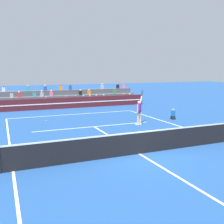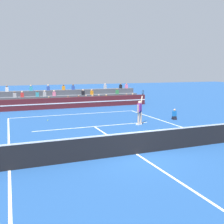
# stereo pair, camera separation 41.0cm
# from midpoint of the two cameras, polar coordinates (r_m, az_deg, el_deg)

# --- Properties ---
(ground_plane) EXTENTS (120.00, 120.00, 0.00)m
(ground_plane) POSITION_cam_midpoint_polar(r_m,az_deg,el_deg) (12.35, 5.00, -9.07)
(ground_plane) COLOR navy
(court_lines) EXTENTS (11.10, 23.90, 0.01)m
(court_lines) POSITION_cam_midpoint_polar(r_m,az_deg,el_deg) (12.35, 5.00, -9.05)
(court_lines) COLOR white
(court_lines) RESTS_ON ground
(tennis_net) EXTENTS (12.00, 0.10, 1.10)m
(tennis_net) POSITION_cam_midpoint_polar(r_m,az_deg,el_deg) (12.19, 5.04, -6.64)
(tennis_net) COLOR black
(tennis_net) RESTS_ON ground
(sponsor_banner_wall) EXTENTS (18.00, 0.26, 1.10)m
(sponsor_banner_wall) POSITION_cam_midpoint_polar(r_m,az_deg,el_deg) (26.95, -10.93, 1.92)
(sponsor_banner_wall) COLOR #51191E
(sponsor_banner_wall) RESTS_ON ground
(bleacher_stand) EXTENTS (17.86, 2.85, 2.28)m
(bleacher_stand) POSITION_cam_midpoint_polar(r_m,az_deg,el_deg) (29.40, -11.98, 2.69)
(bleacher_stand) COLOR #4C515B
(bleacher_stand) RESTS_ON ground
(ball_kid_courtside) EXTENTS (0.30, 0.36, 0.84)m
(ball_kid_courtside) POSITION_cam_midpoint_polar(r_m,az_deg,el_deg) (21.17, 12.61, -0.67)
(ball_kid_courtside) COLOR black
(ball_kid_courtside) RESTS_ON ground
(tennis_player) EXTENTS (0.85, 0.67, 2.47)m
(tennis_player) POSITION_cam_midpoint_polar(r_m,az_deg,el_deg) (18.60, 5.31, 0.23)
(tennis_player) COLOR beige
(tennis_player) RESTS_ON ground
(tennis_ball) EXTENTS (0.07, 0.07, 0.07)m
(tennis_ball) POSITION_cam_midpoint_polar(r_m,az_deg,el_deg) (20.70, -14.64, -1.80)
(tennis_ball) COLOR #C6DB33
(tennis_ball) RESTS_ON ground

